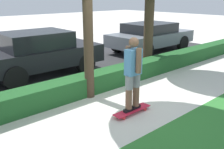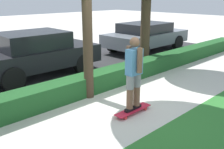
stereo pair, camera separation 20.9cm
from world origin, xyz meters
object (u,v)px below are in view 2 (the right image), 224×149
at_px(skateboard, 133,110).
at_px(parked_car_middle, 36,53).
at_px(skater_person, 134,72).
at_px(parked_car_rear, 146,36).

relative_size(skateboard, parked_car_middle, 0.25).
distance_m(skateboard, skater_person, 0.90).
xyz_separation_m(parked_car_middle, parked_car_rear, (5.81, 0.02, -0.05)).
xyz_separation_m(skater_person, parked_car_middle, (-0.08, 4.19, -0.21)).
distance_m(skateboard, parked_car_rear, 7.14).
bearing_deg(parked_car_middle, skater_person, -87.24).
height_order(skater_person, parked_car_middle, skater_person).
bearing_deg(parked_car_middle, parked_car_rear, 1.86).
bearing_deg(skateboard, skater_person, 63.43).
height_order(parked_car_middle, parked_car_rear, parked_car_middle).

